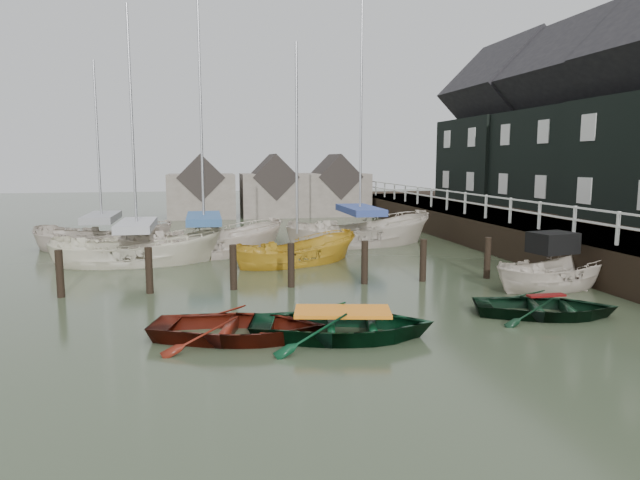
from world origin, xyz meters
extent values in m
plane|color=#2D3824|center=(0.00, 0.00, 0.00)|extent=(120.00, 120.00, 0.00)
cube|color=black|center=(9.50, 10.00, 1.40)|extent=(3.00, 32.00, 0.20)
cube|color=silver|center=(8.00, 10.00, 2.45)|extent=(0.06, 32.00, 0.06)
cube|color=silver|center=(8.00, 10.00, 2.05)|extent=(0.06, 32.00, 0.06)
cube|color=black|center=(15.00, 10.00, 0.00)|extent=(14.00, 38.00, 1.50)
cube|color=black|center=(15.00, 12.00, 4.00)|extent=(6.00, 7.00, 5.00)
cube|color=black|center=(15.00, 12.00, 8.25)|extent=(6.11, 7.14, 6.11)
cube|color=black|center=(15.00, 19.00, 4.00)|extent=(6.40, 7.00, 5.00)
cube|color=black|center=(15.00, 19.00, 8.25)|extent=(6.52, 7.14, 6.52)
cylinder|color=black|center=(-8.00, 3.00, 0.50)|extent=(0.22, 0.22, 1.80)
cylinder|color=black|center=(-5.50, 3.00, 0.50)|extent=(0.22, 0.22, 1.80)
cylinder|color=black|center=(-3.00, 3.00, 0.50)|extent=(0.22, 0.22, 1.80)
cylinder|color=black|center=(-1.20, 3.00, 0.50)|extent=(0.22, 0.22, 1.80)
cylinder|color=black|center=(1.20, 3.00, 0.50)|extent=(0.22, 0.22, 1.80)
cylinder|color=black|center=(3.20, 3.00, 0.50)|extent=(0.22, 0.22, 1.80)
cylinder|color=black|center=(5.50, 3.00, 0.50)|extent=(0.22, 0.22, 1.80)
cube|color=#665B51|center=(-4.00, 26.00, 1.50)|extent=(4.50, 4.00, 3.00)
cube|color=#282321|center=(-4.00, 26.00, 2.80)|extent=(3.18, 4.08, 3.18)
cube|color=#665B51|center=(1.00, 26.00, 1.50)|extent=(4.50, 4.00, 3.00)
cube|color=#282321|center=(1.00, 26.00, 2.80)|extent=(3.18, 4.08, 3.18)
cube|color=#665B51|center=(5.50, 26.00, 1.50)|extent=(4.50, 4.00, 3.00)
cube|color=#282321|center=(5.50, 26.00, 2.80)|extent=(3.18, 4.08, 3.18)
imported|color=#53150B|center=(-3.14, -1.96, 0.00)|extent=(4.49, 3.69, 0.81)
imported|color=black|center=(-0.84, -2.35, 0.00)|extent=(4.67, 3.76, 0.86)
imported|color=black|center=(4.71, -1.63, 0.00)|extent=(4.20, 3.56, 0.74)
imported|color=beige|center=(6.80, 1.12, 0.00)|extent=(4.55, 2.39, 1.67)
cube|color=black|center=(6.80, 1.32, 1.42)|extent=(1.46, 1.22, 0.65)
imported|color=silver|center=(-6.40, 8.24, 0.00)|extent=(6.55, 2.70, 2.49)
cylinder|color=#B2B2B7|center=(-6.40, 8.24, 5.50)|extent=(0.10, 0.10, 8.27)
cube|color=#9D9DA2|center=(-6.40, 8.24, 1.49)|extent=(3.60, 1.44, 0.30)
imported|color=beige|center=(-3.86, 9.51, 0.00)|extent=(7.22, 3.94, 2.64)
cylinder|color=#B2B2B7|center=(-3.86, 9.51, 6.09)|extent=(0.10, 0.10, 9.28)
cube|color=#2A4E7F|center=(-3.86, 9.51, 1.57)|extent=(3.96, 2.12, 0.30)
imported|color=#BD8F23|center=(-0.34, 7.09, 0.00)|extent=(5.78, 4.01, 2.09)
cylinder|color=#B2B2B7|center=(-0.34, 7.09, 4.72)|extent=(0.10, 0.10, 7.14)
imported|color=beige|center=(3.32, 11.22, 0.00)|extent=(7.53, 3.66, 2.79)
cylinder|color=#B2B2B7|center=(3.32, 11.22, 6.49)|extent=(0.10, 0.10, 9.90)
cube|color=navy|center=(3.32, 11.22, 1.66)|extent=(4.13, 1.97, 0.30)
imported|color=#BEB0A2|center=(-8.28, 11.96, 0.00)|extent=(6.72, 3.93, 2.44)
cylinder|color=#B2B2B7|center=(-8.28, 11.96, 4.77)|extent=(0.10, 0.10, 6.85)
cube|color=gray|center=(-8.28, 11.96, 1.46)|extent=(3.68, 2.12, 0.30)
camera|label=1|loc=(-3.82, -14.44, 3.99)|focal=32.00mm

